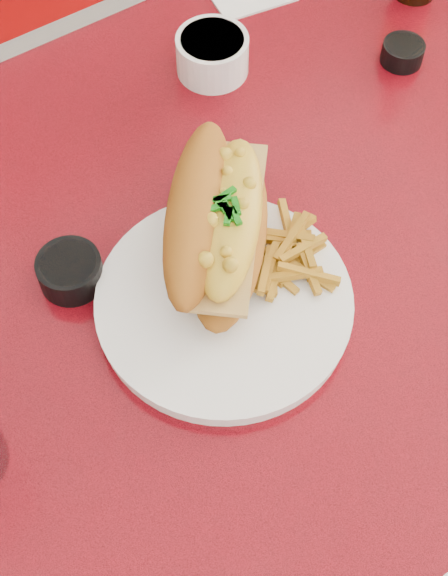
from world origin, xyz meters
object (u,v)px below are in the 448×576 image
fork (270,265)px  dinner_plate (224,303)px  mac_hoagie (218,221)px  sauce_cup_left (70,270)px  gravy_ramekin (212,53)px  diner_table (295,279)px  booth_bench_far (50,85)px  sauce_cup_right (403,52)px

fork → dinner_plate: bearing=93.5°
mac_hoagie → sauce_cup_left: (-0.14, 0.06, -0.04)m
dinner_plate → gravy_ramekin: gravy_ramekin is taller
diner_table → booth_bench_far: 0.87m
sauce_cup_left → diner_table: bearing=-11.3°
fork → gravy_ramekin: size_ratio=1.32×
booth_bench_far → dinner_plate: (-0.15, -0.87, 0.49)m
gravy_ramekin → sauce_cup_left: gravy_ramekin is taller
dinner_plate → sauce_cup_right: (0.38, 0.18, 0.00)m
dinner_plate → sauce_cup_left: 0.16m
diner_table → sauce_cup_right: bearing=25.7°
fork → sauce_cup_right: 0.36m
dinner_plate → fork: bearing=7.2°
diner_table → gravy_ramekin: 0.30m
booth_bench_far → sauce_cup_right: bearing=-71.6°
fork → diner_table: bearing=-61.8°
booth_bench_far → fork: 1.00m
diner_table → fork: 0.21m
diner_table → mac_hoagie: bearing=-177.2°
diner_table → booth_bench_far: size_ratio=1.03×
booth_bench_far → dinner_plate: bearing=-99.8°
booth_bench_far → fork: bearing=-95.9°
diner_table → sauce_cup_left: size_ratio=16.94×
dinner_plate → mac_hoagie: (0.03, 0.06, 0.05)m
mac_hoagie → sauce_cup_right: (0.35, 0.12, -0.05)m
dinner_plate → diner_table: bearing=22.7°
booth_bench_far → gravy_ramekin: bearing=-87.3°
diner_table → gravy_ramekin: (0.03, 0.23, 0.19)m
dinner_plate → fork: size_ratio=2.19×
sauce_cup_left → sauce_cup_right: sauce_cup_left is taller
mac_hoagie → sauce_cup_left: 0.16m
diner_table → sauce_cup_left: sauce_cup_left is taller
gravy_ramekin → fork: bearing=-112.2°
booth_bench_far → mac_hoagie: bearing=-98.4°
booth_bench_far → mac_hoagie: booth_bench_far is taller
sauce_cup_right → fork: bearing=-152.5°
fork → booth_bench_far: bearing=-9.6°
sauce_cup_right → mac_hoagie: bearing=-161.5°
sauce_cup_right → diner_table: bearing=-154.3°
diner_table → sauce_cup_left: bearing=168.7°
gravy_ramekin → booth_bench_far: bearing=92.7°
diner_table → dinner_plate: dinner_plate is taller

